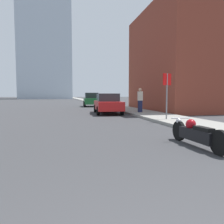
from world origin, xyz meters
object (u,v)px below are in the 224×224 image
Objects in this scene: parked_car_green at (91,100)px; stop_sign at (167,88)px; parked_car_red at (108,103)px; motorcycle at (196,133)px; pedestrian at (140,100)px.

stop_sign is at bearing -80.57° from parked_car_green.
parked_car_red is 1.14× the size of parked_car_green.
parked_car_red is 1.97× the size of stop_sign.
parked_car_red is (-0.16, 11.06, 0.41)m from motorcycle.
stop_sign reaches higher than parked_car_green.
pedestrian is (0.30, 4.81, -0.68)m from stop_sign.
pedestrian is at bearing 86.43° from stop_sign.
parked_car_green is 16.77m from stop_sign.
pedestrian is at bearing -19.46° from parked_car_red.
pedestrian reaches higher than parked_car_green.
parked_car_red is at bearing 156.29° from pedestrian.
stop_sign reaches higher than motorcycle.
motorcycle is 1.32× the size of pedestrian.
stop_sign is 1.33× the size of pedestrian.
pedestrian is (2.08, -11.84, 0.23)m from parked_car_green.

